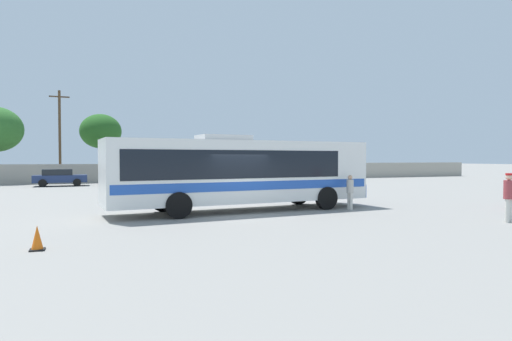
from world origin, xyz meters
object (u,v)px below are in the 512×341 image
passenger_waiting_on_apron (509,194)px  utility_pole_near (60,135)px  parked_car_rightmost_white (258,174)px  roadside_tree_midleft (101,131)px  coach_bus_white_blue (239,171)px  attendant_by_bus_door (350,190)px  parked_car_third_dark_blue (202,175)px  traffic_cone_on_apron (37,238)px  parked_car_leftmost_dark_blue (60,177)px  parked_car_second_black (134,176)px

passenger_waiting_on_apron → utility_pole_near: size_ratio=0.20×
parked_car_rightmost_white → roadside_tree_midleft: bearing=149.1°
parked_car_rightmost_white → roadside_tree_midleft: size_ratio=0.60×
coach_bus_white_blue → attendant_by_bus_door: 5.11m
attendant_by_bus_door → parked_car_rightmost_white: size_ratio=0.37×
passenger_waiting_on_apron → parked_car_third_dark_blue: passenger_waiting_on_apron is taller
passenger_waiting_on_apron → parked_car_rightmost_white: passenger_waiting_on_apron is taller
attendant_by_bus_door → roadside_tree_midleft: bearing=107.0°
passenger_waiting_on_apron → parked_car_rightmost_white: (1.51, 29.09, -0.26)m
passenger_waiting_on_apron → utility_pole_near: utility_pole_near is taller
utility_pole_near → traffic_cone_on_apron: utility_pole_near is taller
parked_car_leftmost_dark_blue → utility_pole_near: bearing=92.8°
traffic_cone_on_apron → coach_bus_white_blue: bearing=38.5°
coach_bus_white_blue → parked_car_rightmost_white: bearing=66.8°
coach_bus_white_blue → attendant_by_bus_door: bearing=-15.5°
parked_car_rightmost_white → traffic_cone_on_apron: (-17.00, -28.23, -0.46)m
roadside_tree_midleft → traffic_cone_on_apron: 37.36m
passenger_waiting_on_apron → traffic_cone_on_apron: 15.53m
attendant_by_bus_door → parked_car_third_dark_blue: size_ratio=0.35×
coach_bus_white_blue → parked_car_second_black: (-2.49, 21.91, -1.02)m
parked_car_second_black → parked_car_third_dark_blue: size_ratio=0.91×
parked_car_rightmost_white → utility_pole_near: size_ratio=0.48×
parked_car_leftmost_dark_blue → parked_car_third_dark_blue: parked_car_leftmost_dark_blue is taller
coach_bus_white_blue → parked_car_leftmost_dark_blue: (-8.56, 21.71, -1.03)m
coach_bus_white_blue → passenger_waiting_on_apron: bearing=-40.2°
parked_car_second_black → utility_pole_near: bearing=139.9°
parked_car_third_dark_blue → traffic_cone_on_apron: size_ratio=6.98×
parked_car_rightmost_white → parked_car_second_black: bearing=-178.1°
passenger_waiting_on_apron → parked_car_leftmost_dark_blue: 32.98m
parked_car_second_black → parked_car_third_dark_blue: bearing=-2.8°
attendant_by_bus_door → parked_car_third_dark_blue: bearing=93.0°
coach_bus_white_blue → parked_car_rightmost_white: size_ratio=2.85×
parked_car_leftmost_dark_blue → parked_car_third_dark_blue: 12.19m
parked_car_third_dark_blue → parked_car_rightmost_white: 5.95m
attendant_by_bus_door → passenger_waiting_on_apron: 6.30m
parked_car_second_black → parked_car_rightmost_white: (12.03, 0.39, -0.01)m
parked_car_leftmost_dark_blue → parked_car_rightmost_white: bearing=1.9°
attendant_by_bus_door → passenger_waiting_on_apron: size_ratio=0.88×
passenger_waiting_on_apron → attendant_by_bus_door: bearing=120.3°
coach_bus_white_blue → traffic_cone_on_apron: bearing=-141.5°
parked_car_rightmost_white → coach_bus_white_blue: bearing=-113.2°
parked_car_rightmost_white → attendant_by_bus_door: bearing=-101.2°
traffic_cone_on_apron → parked_car_third_dark_blue: bearing=68.1°
utility_pole_near → traffic_cone_on_apron: bearing=-87.6°
utility_pole_near → roadside_tree_midleft: 5.37m
parked_car_second_black → parked_car_third_dark_blue: (6.12, -0.30, -0.02)m
attendant_by_bus_door → roadside_tree_midleft: 34.13m
attendant_by_bus_door → parked_car_rightmost_white: 24.11m
passenger_waiting_on_apron → parked_car_rightmost_white: 29.13m
attendant_by_bus_door → utility_pole_near: bearing=115.6°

